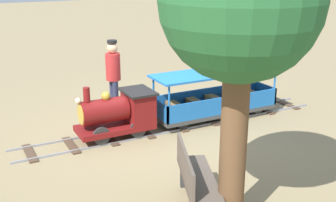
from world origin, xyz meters
name	(u,v)px	position (x,y,z in m)	size (l,w,h in m)	color
ground_plane	(165,128)	(0.00, 0.00, 0.00)	(60.00, 60.00, 0.00)	#8C7A56
track	(177,125)	(0.00, -0.26, 0.02)	(0.76, 6.40, 0.04)	gray
locomotive	(120,112)	(0.00, 0.94, 0.48)	(0.72, 1.45, 1.00)	maroon
passenger_car	(215,99)	(0.00, -1.16, 0.42)	(0.82, 2.70, 0.97)	#3F3F3F
conductor_person	(113,72)	(1.08, 0.64, 0.96)	(0.30, 0.30, 1.62)	#282D47
park_bench	(195,180)	(-2.71, 0.96, 0.42)	(1.36, 0.84, 0.82)	brown
oak_tree_near	(241,6)	(-3.22, 0.75, 2.66)	(1.77, 1.77, 3.60)	brown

